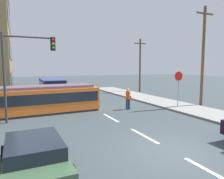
{
  "coord_description": "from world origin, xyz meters",
  "views": [
    {
      "loc": [
        -5.6,
        -6.45,
        3.41
      ],
      "look_at": [
        1.12,
        8.26,
        1.63
      ],
      "focal_mm": 33.49,
      "sensor_mm": 36.0,
      "label": 1
    }
  ],
  "objects": [
    {
      "name": "utility_pole_near",
      "position": [
        8.81,
        6.56,
        4.37
      ],
      "size": [
        1.8,
        0.24,
        8.37
      ],
      "color": "brown",
      "rests_on": "ground"
    },
    {
      "name": "lane_stripe_0",
      "position": [
        0.0,
        -2.0,
        0.01
      ],
      "size": [
        0.16,
        2.4,
        0.01
      ],
      "primitive_type": "cube",
      "color": "silver",
      "rests_on": "ground"
    },
    {
      "name": "lane_stripe_2",
      "position": [
        0.0,
        6.0,
        0.01
      ],
      "size": [
        0.16,
        2.4,
        0.01
      ],
      "primitive_type": "cube",
      "color": "silver",
      "rests_on": "ground"
    },
    {
      "name": "city_bus",
      "position": [
        -1.75,
        19.54,
        1.09
      ],
      "size": [
        2.61,
        5.73,
        1.9
      ],
      "color": "navy",
      "rests_on": "ground"
    },
    {
      "name": "streetcar_tram",
      "position": [
        -3.7,
        9.56,
        1.04
      ],
      "size": [
        7.72,
        2.83,
        2.01
      ],
      "color": "orange",
      "rests_on": "ground"
    },
    {
      "name": "traffic_light_mast",
      "position": [
        -5.1,
        7.45,
        3.78
      ],
      "size": [
        3.09,
        0.33,
        5.39
      ],
      "color": "#333333",
      "rests_on": "ground"
    },
    {
      "name": "pedestrian_crossing",
      "position": [
        2.39,
        7.96,
        0.94
      ],
      "size": [
        0.51,
        0.36,
        1.67
      ],
      "color": "#1C2E4D",
      "rests_on": "ground"
    },
    {
      "name": "sidewalk_curb_right",
      "position": [
        6.8,
        6.0,
        0.07
      ],
      "size": [
        3.2,
        36.0,
        0.14
      ],
      "primitive_type": "cube",
      "color": "gray",
      "rests_on": "ground"
    },
    {
      "name": "lane_stripe_4",
      "position": [
        0.0,
        21.56,
        0.01
      ],
      "size": [
        0.16,
        2.4,
        0.01
      ],
      "primitive_type": "cube",
      "color": "silver",
      "rests_on": "ground"
    },
    {
      "name": "lane_stripe_1",
      "position": [
        0.0,
        2.0,
        0.01
      ],
      "size": [
        0.16,
        2.4,
        0.01
      ],
      "primitive_type": "cube",
      "color": "silver",
      "rests_on": "ground"
    },
    {
      "name": "utility_pole_mid",
      "position": [
        9.57,
        17.68,
        3.71
      ],
      "size": [
        1.8,
        0.24,
        7.06
      ],
      "color": "#4D4533",
      "rests_on": "ground"
    },
    {
      "name": "parked_sedan_near",
      "position": [
        -5.21,
        0.32,
        0.62
      ],
      "size": [
        2.01,
        4.09,
        1.19
      ],
      "color": "#395839",
      "rests_on": "ground"
    },
    {
      "name": "stop_sign",
      "position": [
        6.28,
        6.61,
        2.19
      ],
      "size": [
        0.76,
        0.07,
        2.88
      ],
      "color": "gray",
      "rests_on": "sidewalk_curb_right"
    },
    {
      "name": "ground_plane",
      "position": [
        0.0,
        10.0,
        0.0
      ],
      "size": [
        120.0,
        120.0,
        0.0
      ],
      "primitive_type": "plane",
      "color": "#374146"
    },
    {
      "name": "lane_stripe_3",
      "position": [
        0.0,
        15.56,
        0.01
      ],
      "size": [
        0.16,
        2.4,
        0.01
      ],
      "primitive_type": "cube",
      "color": "silver",
      "rests_on": "ground"
    }
  ]
}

